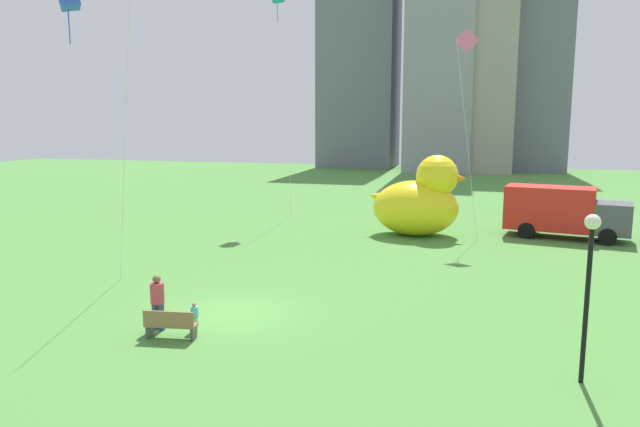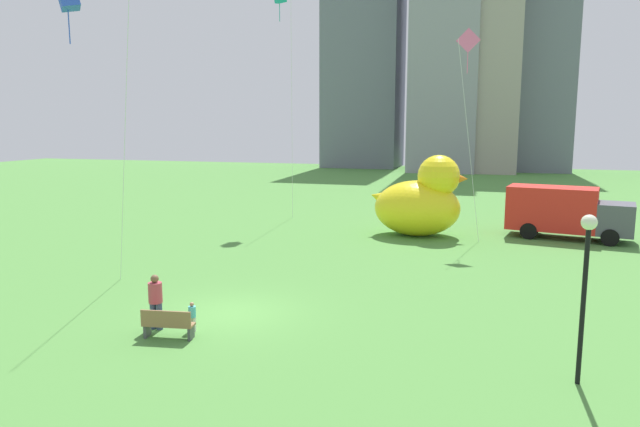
{
  "view_description": "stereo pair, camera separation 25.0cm",
  "coord_description": "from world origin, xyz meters",
  "px_view_note": "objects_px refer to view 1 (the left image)",
  "views": [
    {
      "loc": [
        7.83,
        -17.01,
        6.31
      ],
      "look_at": [
        1.18,
        6.44,
        2.49
      ],
      "focal_mm": 32.2,
      "sensor_mm": 36.0,
      "label": 1
    },
    {
      "loc": [
        8.07,
        -16.94,
        6.31
      ],
      "look_at": [
        1.18,
        6.44,
        2.49
      ],
      "focal_mm": 32.2,
      "sensor_mm": 36.0,
      "label": 2
    }
  ],
  "objects_px": {
    "park_bench": "(170,324)",
    "person_adult": "(158,300)",
    "giant_inflatable_duck": "(419,201)",
    "box_truck": "(563,212)",
    "person_child": "(194,316)",
    "lamppost": "(589,267)",
    "kite_pink": "(467,49)"
  },
  "relations": [
    {
      "from": "park_bench",
      "to": "person_adult",
      "type": "distance_m",
      "value": 1.11
    },
    {
      "from": "park_bench",
      "to": "giant_inflatable_duck",
      "type": "bearing_deg",
      "value": 73.69
    },
    {
      "from": "box_truck",
      "to": "person_child",
      "type": "bearing_deg",
      "value": -124.06
    },
    {
      "from": "park_bench",
      "to": "box_truck",
      "type": "height_order",
      "value": "box_truck"
    },
    {
      "from": "lamppost",
      "to": "park_bench",
      "type": "bearing_deg",
      "value": -178.85
    },
    {
      "from": "person_child",
      "to": "giant_inflatable_duck",
      "type": "distance_m",
      "value": 18.08
    },
    {
      "from": "person_adult",
      "to": "person_child",
      "type": "height_order",
      "value": "person_adult"
    },
    {
      "from": "park_bench",
      "to": "person_adult",
      "type": "bearing_deg",
      "value": 140.95
    },
    {
      "from": "lamppost",
      "to": "box_truck",
      "type": "distance_m",
      "value": 19.45
    },
    {
      "from": "park_bench",
      "to": "person_adult",
      "type": "height_order",
      "value": "person_adult"
    },
    {
      "from": "person_child",
      "to": "box_truck",
      "type": "distance_m",
      "value": 22.67
    },
    {
      "from": "person_child",
      "to": "giant_inflatable_duck",
      "type": "height_order",
      "value": "giant_inflatable_duck"
    },
    {
      "from": "kite_pink",
      "to": "person_child",
      "type": "bearing_deg",
      "value": -113.02
    },
    {
      "from": "park_bench",
      "to": "person_child",
      "type": "xyz_separation_m",
      "value": [
        0.39,
        0.76,
        0.04
      ]
    },
    {
      "from": "person_adult",
      "to": "box_truck",
      "type": "xyz_separation_m",
      "value": [
        13.86,
        18.9,
        0.5
      ]
    },
    {
      "from": "park_bench",
      "to": "lamppost",
      "type": "xyz_separation_m",
      "value": [
        11.23,
        0.23,
        2.46
      ]
    },
    {
      "from": "lamppost",
      "to": "person_child",
      "type": "bearing_deg",
      "value": 177.16
    },
    {
      "from": "lamppost",
      "to": "kite_pink",
      "type": "relative_size",
      "value": 0.37
    },
    {
      "from": "box_truck",
      "to": "park_bench",
      "type": "bearing_deg",
      "value": -123.81
    },
    {
      "from": "park_bench",
      "to": "lamppost",
      "type": "height_order",
      "value": "lamppost"
    },
    {
      "from": "person_adult",
      "to": "kite_pink",
      "type": "distance_m",
      "value": 21.17
    },
    {
      "from": "person_child",
      "to": "kite_pink",
      "type": "distance_m",
      "value": 20.83
    },
    {
      "from": "lamppost",
      "to": "giant_inflatable_duck",
      "type": "bearing_deg",
      "value": 108.35
    },
    {
      "from": "person_adult",
      "to": "lamppost",
      "type": "xyz_separation_m",
      "value": [
        12.01,
        -0.41,
        1.97
      ]
    },
    {
      "from": "person_adult",
      "to": "lamppost",
      "type": "bearing_deg",
      "value": -1.94
    },
    {
      "from": "person_child",
      "to": "giant_inflatable_duck",
      "type": "bearing_deg",
      "value": 74.2
    },
    {
      "from": "box_truck",
      "to": "giant_inflatable_duck",
      "type": "bearing_deg",
      "value": -169.65
    },
    {
      "from": "person_adult",
      "to": "giant_inflatable_duck",
      "type": "bearing_deg",
      "value": 70.82
    },
    {
      "from": "person_child",
      "to": "box_truck",
      "type": "xyz_separation_m",
      "value": [
        12.69,
        18.77,
        0.94
      ]
    },
    {
      "from": "giant_inflatable_duck",
      "to": "lamppost",
      "type": "height_order",
      "value": "giant_inflatable_duck"
    },
    {
      "from": "box_truck",
      "to": "lamppost",
      "type": "bearing_deg",
      "value": -95.46
    },
    {
      "from": "person_child",
      "to": "giant_inflatable_duck",
      "type": "relative_size",
      "value": 0.17
    }
  ]
}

